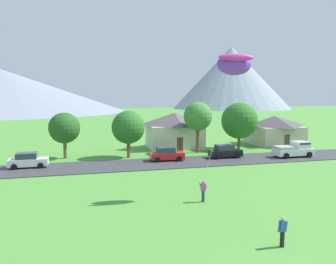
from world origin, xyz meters
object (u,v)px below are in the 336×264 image
Objects in this scene: tree_near_left at (128,127)px; parked_car_white_mid_west at (28,160)px; tree_right_of_center at (198,116)px; parked_car_black_west_end at (225,152)px; house_leftmost at (175,130)px; tree_left_of_center at (239,121)px; tree_center at (64,128)px; kite_flyer_with_kite at (234,67)px; parked_car_red_mid_east at (167,154)px; pickup_truck_white_west_side at (294,149)px; house_left_center at (274,129)px; watcher_person at (282,231)px.

tree_near_left is 1.46× the size of parked_car_white_mid_west.
parked_car_black_west_end is at bearing -66.62° from tree_right_of_center.
tree_left_of_center is (9.18, -3.51, 1.47)m from house_leftmost.
tree_left_of_center is 7.35m from tree_right_of_center.
kite_flyer_with_kite is (14.03, -19.77, 6.46)m from tree_center.
tree_left_of_center is 0.98× the size of tree_right_of_center.
parked_car_red_mid_east is (-12.91, -6.20, -3.44)m from tree_left_of_center.
kite_flyer_with_kite reaches higher than tree_near_left.
house_leftmost is at bearing 69.01° from parked_car_red_mid_east.
tree_near_left is at bearing 140.04° from parked_car_red_mid_east.
pickup_truck_white_west_side reaches higher than parked_car_black_west_end.
tree_near_left is at bearing -142.46° from house_leftmost.
tree_center is (-33.33, -4.54, 1.50)m from house_left_center.
parked_car_white_mid_west is (-3.75, -4.98, -3.07)m from tree_center.
pickup_truck_white_west_side is (13.13, -11.52, -1.78)m from house_leftmost.
house_leftmost reaches higher than parked_car_black_west_end.
parked_car_red_mid_east is (4.26, -3.57, -3.11)m from tree_near_left.
tree_right_of_center is (2.03, -4.96, 2.33)m from house_leftmost.
watcher_person is at bearing -55.89° from parked_car_white_mid_west.
tree_center is at bearing 169.62° from tree_near_left.
house_left_center is at bearing 17.58° from tree_right_of_center.
tree_center reaches higher than watcher_person.
tree_left_of_center reaches higher than watcher_person.
tree_left_of_center is at bearing 25.67° from parked_car_red_mid_east.
house_left_center is 39.58m from watcher_person.
tree_right_of_center is at bearing 6.69° from tree_near_left.
parked_car_black_west_end is (12.09, -3.62, -3.11)m from tree_near_left.
pickup_truck_white_west_side is (29.16, -6.85, -2.88)m from tree_center.
tree_center reaches higher than house_leftmost.
house_left_center is at bearing 14.40° from parked_car_white_mid_west.
tree_left_of_center is 1.19× the size of tree_center.
tree_right_of_center is at bearing 78.32° from kite_flyer_with_kite.
pickup_truck_white_west_side is at bearing -13.22° from tree_center.
tree_near_left is 6.38m from parked_car_red_mid_east.
house_left_center is at bearing 22.64° from tree_left_of_center.
kite_flyer_with_kite is (-19.29, -24.31, 7.96)m from house_left_center.
tree_near_left reaches higher than parked_car_red_mid_east.
parked_car_red_mid_east is (-7.83, 0.05, 0.00)m from parked_car_black_west_end.
house_leftmost is at bearing 138.74° from pickup_truck_white_west_side.
parked_car_red_mid_east is at bearing 173.89° from pickup_truck_white_west_side.
tree_near_left is 1.18× the size of pickup_truck_white_west_side.
tree_right_of_center reaches higher than tree_center.
house_leftmost is 1.46× the size of tree_center.
tree_center is 1.41× the size of parked_car_white_mid_west.
house_left_center is 1.38× the size of tree_center.
watcher_person is (-16.54, -22.31, -0.18)m from pickup_truck_white_west_side.
house_left_center is 8.99m from tree_left_of_center.
house_left_center reaches higher than parked_car_white_mid_west.
tree_center is 1.41× the size of parked_car_black_west_end.
pickup_truck_white_west_side is at bearing -6.11° from parked_car_red_mid_east.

